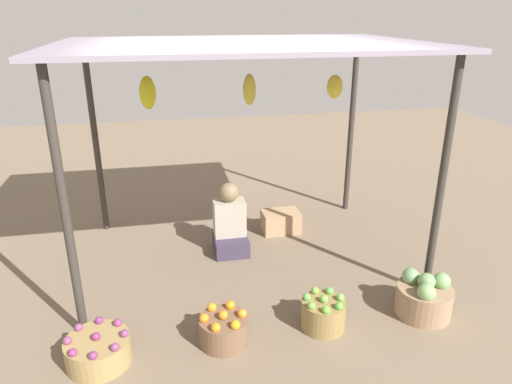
# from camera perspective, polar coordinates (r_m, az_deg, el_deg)

# --- Properties ---
(ground_plane) EXTENTS (14.00, 14.00, 0.00)m
(ground_plane) POSITION_cam_1_polar(r_m,az_deg,el_deg) (5.14, -1.23, -7.74)
(ground_plane) COLOR #786753
(market_stall_structure) EXTENTS (3.39, 2.33, 2.22)m
(market_stall_structure) POSITION_cam_1_polar(r_m,az_deg,el_deg) (4.51, -1.47, 15.69)
(market_stall_structure) COLOR #38332D
(market_stall_structure) RESTS_ON ground
(vendor_person) EXTENTS (0.36, 0.44, 0.78)m
(vendor_person) POSITION_cam_1_polar(r_m,az_deg,el_deg) (5.13, -3.20, -4.06)
(vendor_person) COLOR #3D344B
(vendor_person) RESTS_ON ground
(basket_purple_onions) EXTENTS (0.48, 0.48, 0.27)m
(basket_purple_onions) POSITION_cam_1_polar(r_m,az_deg,el_deg) (3.90, -18.64, -17.73)
(basket_purple_onions) COLOR #9D834F
(basket_purple_onions) RESTS_ON ground
(basket_oranges) EXTENTS (0.39, 0.39, 0.29)m
(basket_oranges) POSITION_cam_1_polar(r_m,az_deg,el_deg) (3.89, -3.96, -16.28)
(basket_oranges) COLOR brown
(basket_oranges) RESTS_ON ground
(basket_green_apples) EXTENTS (0.37, 0.37, 0.31)m
(basket_green_apples) POSITION_cam_1_polar(r_m,az_deg,el_deg) (4.07, 8.17, -14.38)
(basket_green_apples) COLOR olive
(basket_green_apples) RESTS_ON ground
(basket_cabbages) EXTENTS (0.48, 0.48, 0.40)m
(basket_cabbages) POSITION_cam_1_polar(r_m,az_deg,el_deg) (4.41, 19.75, -11.96)
(basket_cabbages) COLOR #9A7A5C
(basket_cabbages) RESTS_ON ground
(wooden_crate_near_vendor) EXTENTS (0.44, 0.31, 0.25)m
(wooden_crate_near_vendor) POSITION_cam_1_polar(r_m,az_deg,el_deg) (5.63, 3.03, -3.59)
(wooden_crate_near_vendor) COLOR tan
(wooden_crate_near_vendor) RESTS_ON ground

